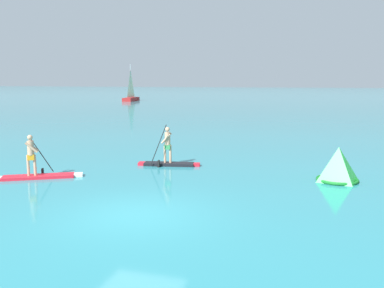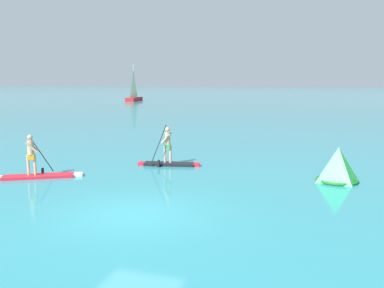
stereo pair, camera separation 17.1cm
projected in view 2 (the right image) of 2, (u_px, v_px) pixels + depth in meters
The scene contains 5 objects.
ground at pixel (133, 214), 12.39m from camera, with size 440.00×440.00×0.00m, color teal.
paddleboarder_near_left at pixel (37, 170), 16.96m from camera, with size 3.25×2.10×1.80m.
paddleboarder_mid_center at pixel (168, 158), 19.40m from camera, with size 2.91×1.12×1.97m.
race_marker_buoy at pixel (338, 166), 16.30m from camera, with size 1.89×1.89×1.36m.
sailboat_left_horizon at pixel (134, 97), 80.18m from camera, with size 2.64×6.53×6.94m.
Camera 2 is at (5.25, -10.86, 3.93)m, focal length 39.08 mm.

